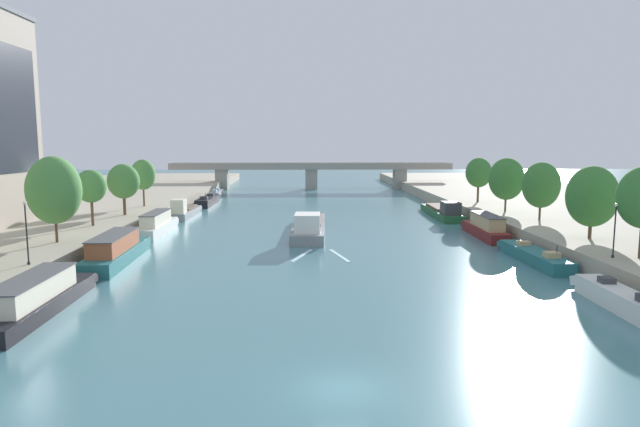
# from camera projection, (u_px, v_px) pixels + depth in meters

# --- Properties ---
(ground_plane) EXTENTS (400.00, 400.00, 0.00)m
(ground_plane) POSITION_uv_depth(u_px,v_px,m) (343.00, 389.00, 24.25)
(ground_plane) COLOR teal
(quay_left) EXTENTS (36.00, 170.00, 1.86)m
(quay_left) POSITION_uv_depth(u_px,v_px,m) (42.00, 213.00, 77.52)
(quay_left) COLOR #A89E89
(quay_left) RESTS_ON ground
(quay_right) EXTENTS (36.00, 170.00, 1.86)m
(quay_right) POSITION_uv_depth(u_px,v_px,m) (582.00, 211.00, 79.77)
(quay_right) COLOR #A89E89
(quay_right) RESTS_ON ground
(barge_midriver) EXTENTS (4.44, 19.56, 3.15)m
(barge_midriver) POSITION_uv_depth(u_px,v_px,m) (309.00, 226.00, 65.35)
(barge_midriver) COLOR gray
(barge_midriver) RESTS_ON ground
(wake_behind_barge) EXTENTS (5.60, 6.00, 0.03)m
(wake_behind_barge) POSITION_uv_depth(u_px,v_px,m) (321.00, 255.00, 52.85)
(wake_behind_barge) COLOR silver
(wake_behind_barge) RESTS_ON ground
(moored_boat_left_near) EXTENTS (2.90, 14.08, 2.53)m
(moored_boat_left_near) POSITION_uv_depth(u_px,v_px,m) (37.00, 298.00, 34.78)
(moored_boat_left_near) COLOR black
(moored_boat_left_near) RESTS_ON ground
(moored_boat_left_gap_after) EXTENTS (3.33, 14.33, 2.74)m
(moored_boat_left_gap_after) POSITION_uv_depth(u_px,v_px,m) (116.00, 250.00, 49.58)
(moored_boat_left_gap_after) COLOR #23666B
(moored_boat_left_gap_after) RESTS_ON ground
(moored_boat_left_downstream) EXTENTS (2.24, 12.75, 2.69)m
(moored_boat_left_downstream) POSITION_uv_depth(u_px,v_px,m) (157.00, 224.00, 65.44)
(moored_boat_left_downstream) COLOR silver
(moored_boat_left_downstream) RESTS_ON ground
(moored_boat_left_lone) EXTENTS (2.68, 12.35, 2.95)m
(moored_boat_left_lone) POSITION_uv_depth(u_px,v_px,m) (185.00, 211.00, 80.34)
(moored_boat_left_lone) COLOR gray
(moored_boat_left_lone) RESTS_ON ground
(moored_boat_left_far) EXTENTS (2.37, 13.06, 2.46)m
(moored_boat_left_far) POSITION_uv_depth(u_px,v_px,m) (208.00, 201.00, 96.11)
(moored_boat_left_far) COLOR black
(moored_boat_left_far) RESTS_ON ground
(moored_boat_left_second) EXTENTS (1.99, 10.33, 2.40)m
(moored_boat_left_second) POSITION_uv_depth(u_px,v_px,m) (216.00, 194.00, 108.86)
(moored_boat_left_second) COLOR gray
(moored_boat_left_second) RESTS_ON ground
(moored_boat_right_end) EXTENTS (1.99, 10.31, 2.42)m
(moored_boat_right_end) POSITION_uv_depth(u_px,v_px,m) (621.00, 299.00, 35.68)
(moored_boat_right_end) COLOR silver
(moored_boat_right_end) RESTS_ON ground
(moored_boat_right_near) EXTENTS (2.49, 12.25, 2.25)m
(moored_boat_right_near) POSITION_uv_depth(u_px,v_px,m) (534.00, 256.00, 49.83)
(moored_boat_right_near) COLOR #23666B
(moored_boat_right_near) RESTS_ON ground
(moored_boat_right_gap_after) EXTENTS (2.51, 12.28, 2.73)m
(moored_boat_right_gap_after) POSITION_uv_depth(u_px,v_px,m) (485.00, 227.00, 62.94)
(moored_boat_right_gap_after) COLOR maroon
(moored_boat_right_gap_after) RESTS_ON ground
(moored_boat_right_upstream) EXTENTS (3.39, 17.01, 2.75)m
(moored_boat_right_upstream) POSITION_uv_depth(u_px,v_px,m) (442.00, 211.00, 80.26)
(moored_boat_right_upstream) COLOR #235633
(moored_boat_right_upstream) RESTS_ON ground
(tree_left_past_mid) EXTENTS (4.75, 4.75, 7.81)m
(tree_left_past_mid) POSITION_uv_depth(u_px,v_px,m) (54.00, 190.00, 49.08)
(tree_left_past_mid) COLOR brown
(tree_left_past_mid) RESTS_ON quay_left
(tree_left_far) EXTENTS (3.28, 3.28, 6.11)m
(tree_left_far) POSITION_uv_depth(u_px,v_px,m) (91.00, 186.00, 59.09)
(tree_left_far) COLOR brown
(tree_left_far) RESTS_ON quay_left
(tree_left_midway) EXTENTS (3.91, 3.91, 6.39)m
(tree_left_midway) POSITION_uv_depth(u_px,v_px,m) (123.00, 181.00, 67.94)
(tree_left_midway) COLOR brown
(tree_left_midway) RESTS_ON quay_left
(tree_left_third) EXTENTS (3.45, 3.45, 6.66)m
(tree_left_third) POSITION_uv_depth(u_px,v_px,m) (143.00, 175.00, 77.16)
(tree_left_third) COLOR brown
(tree_left_third) RESTS_ON quay_left
(tree_right_third) EXTENTS (4.66, 4.66, 6.87)m
(tree_right_third) POSITION_uv_depth(u_px,v_px,m) (592.00, 196.00, 51.13)
(tree_right_third) COLOR brown
(tree_right_third) RESTS_ON quay_right
(tree_right_nearest) EXTENTS (4.27, 4.27, 6.79)m
(tree_right_nearest) POSITION_uv_depth(u_px,v_px,m) (541.00, 185.00, 63.33)
(tree_right_nearest) COLOR brown
(tree_right_nearest) RESTS_ON quay_right
(tree_right_midway) EXTENTS (4.56, 4.56, 7.04)m
(tree_right_midway) POSITION_uv_depth(u_px,v_px,m) (506.00, 179.00, 71.29)
(tree_right_midway) COLOR brown
(tree_right_midway) RESTS_ON quay_right
(tree_right_by_lamp) EXTENTS (3.91, 3.91, 6.74)m
(tree_right_by_lamp) POSITION_uv_depth(u_px,v_px,m) (479.00, 173.00, 82.87)
(tree_right_by_lamp) COLOR brown
(tree_right_by_lamp) RESTS_ON quay_right
(lamppost_left_bank) EXTENTS (0.28, 0.28, 4.74)m
(lamppost_left_bank) POSITION_uv_depth(u_px,v_px,m) (26.00, 230.00, 40.26)
(lamppost_left_bank) COLOR black
(lamppost_left_bank) RESTS_ON quay_left
(lamppost_right_bank) EXTENTS (0.28, 0.28, 4.34)m
(lamppost_right_bank) POSITION_uv_depth(u_px,v_px,m) (615.00, 228.00, 42.69)
(lamppost_right_bank) COLOR black
(lamppost_right_bank) RESTS_ON quay_right
(bridge_far) EXTENTS (65.98, 4.40, 6.13)m
(bridge_far) POSITION_uv_depth(u_px,v_px,m) (311.00, 172.00, 128.62)
(bridge_far) COLOR gray
(bridge_far) RESTS_ON ground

